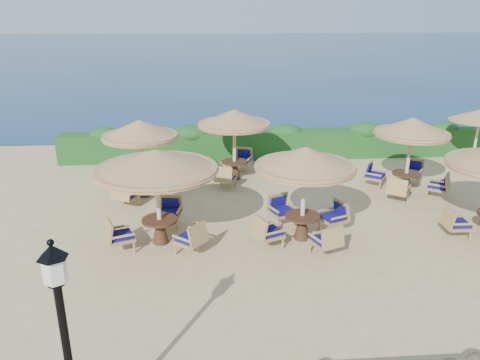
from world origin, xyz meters
TOP-DOWN VIEW (x-y plane):
  - ground at (0.00, 0.00)m, footprint 120.00×120.00m
  - sea at (0.00, 70.00)m, footprint 160.00×160.00m
  - hedge at (0.00, 7.20)m, footprint 18.00×0.90m
  - extra_parasol at (7.80, 5.20)m, footprint 2.30×2.30m
  - cafe_set_0 at (-4.19, -0.40)m, footprint 3.26×3.26m
  - cafe_set_1 at (-0.29, -0.45)m, footprint 2.85×2.85m
  - cafe_set_3 at (-5.05, 3.14)m, footprint 2.52×2.84m
  - cafe_set_4 at (-1.85, 4.62)m, footprint 2.69×2.87m
  - cafe_set_5 at (4.02, 2.81)m, footprint 2.69×2.69m

SIDE VIEW (x-z plane):
  - ground at x=0.00m, z-range 0.00..0.00m
  - sea at x=0.00m, z-range 0.00..0.00m
  - hedge at x=0.00m, z-range 0.00..1.20m
  - cafe_set_5 at x=4.02m, z-range 0.42..3.07m
  - cafe_set_1 at x=-0.29m, z-range 0.47..3.13m
  - cafe_set_3 at x=-5.05m, z-range 0.62..3.28m
  - cafe_set_4 at x=-1.85m, z-range 0.66..3.32m
  - cafe_set_0 at x=-4.19m, z-range 0.67..3.33m
  - extra_parasol at x=7.80m, z-range 0.97..3.37m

